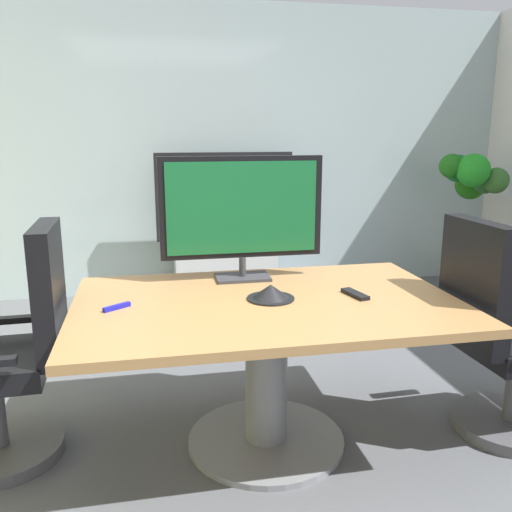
{
  "coord_description": "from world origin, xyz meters",
  "views": [
    {
      "loc": [
        -0.41,
        -2.25,
        1.49
      ],
      "look_at": [
        0.11,
        0.32,
        0.88
      ],
      "focal_mm": 37.87,
      "sensor_mm": 36.0,
      "label": 1
    }
  ],
  "objects_px": {
    "conference_table": "(267,340)",
    "office_chair_left": "(15,364)",
    "wall_display_unit": "(225,250)",
    "potted_plant": "(469,205)",
    "tv_monitor": "(242,211)",
    "remote_control": "(355,294)",
    "conference_phone": "(271,293)",
    "office_chair_right": "(500,347)"
  },
  "relations": [
    {
      "from": "conference_table",
      "to": "wall_display_unit",
      "type": "relative_size",
      "value": 1.34
    },
    {
      "from": "conference_table",
      "to": "tv_monitor",
      "type": "distance_m",
      "value": 0.68
    },
    {
      "from": "office_chair_left",
      "to": "wall_display_unit",
      "type": "bearing_deg",
      "value": 148.02
    },
    {
      "from": "potted_plant",
      "to": "conference_phone",
      "type": "relative_size",
      "value": 5.91
    },
    {
      "from": "tv_monitor",
      "to": "potted_plant",
      "type": "relative_size",
      "value": 0.65
    },
    {
      "from": "tv_monitor",
      "to": "conference_phone",
      "type": "height_order",
      "value": "tv_monitor"
    },
    {
      "from": "office_chair_left",
      "to": "wall_display_unit",
      "type": "height_order",
      "value": "wall_display_unit"
    },
    {
      "from": "wall_display_unit",
      "to": "potted_plant",
      "type": "relative_size",
      "value": 1.01
    },
    {
      "from": "tv_monitor",
      "to": "conference_phone",
      "type": "relative_size",
      "value": 3.82
    },
    {
      "from": "potted_plant",
      "to": "conference_table",
      "type": "bearing_deg",
      "value": -138.45
    },
    {
      "from": "office_chair_left",
      "to": "office_chair_right",
      "type": "distance_m",
      "value": 2.3
    },
    {
      "from": "office_chair_right",
      "to": "office_chair_left",
      "type": "bearing_deg",
      "value": 81.93
    },
    {
      "from": "tv_monitor",
      "to": "remote_control",
      "type": "distance_m",
      "value": 0.71
    },
    {
      "from": "conference_phone",
      "to": "remote_control",
      "type": "bearing_deg",
      "value": -4.18
    },
    {
      "from": "conference_table",
      "to": "wall_display_unit",
      "type": "height_order",
      "value": "wall_display_unit"
    },
    {
      "from": "office_chair_right",
      "to": "potted_plant",
      "type": "relative_size",
      "value": 0.84
    },
    {
      "from": "office_chair_left",
      "to": "wall_display_unit",
      "type": "relative_size",
      "value": 0.83
    },
    {
      "from": "office_chair_right",
      "to": "remote_control",
      "type": "distance_m",
      "value": 0.78
    },
    {
      "from": "office_chair_right",
      "to": "potted_plant",
      "type": "distance_m",
      "value": 2.53
    },
    {
      "from": "conference_table",
      "to": "office_chair_left",
      "type": "distance_m",
      "value": 1.15
    },
    {
      "from": "conference_table",
      "to": "remote_control",
      "type": "relative_size",
      "value": 10.29
    },
    {
      "from": "tv_monitor",
      "to": "conference_phone",
      "type": "xyz_separation_m",
      "value": [
        0.07,
        -0.38,
        -0.33
      ]
    },
    {
      "from": "office_chair_left",
      "to": "conference_phone",
      "type": "distance_m",
      "value": 1.21
    },
    {
      "from": "wall_display_unit",
      "to": "conference_phone",
      "type": "distance_m",
      "value": 2.4
    },
    {
      "from": "wall_display_unit",
      "to": "office_chair_left",
      "type": "bearing_deg",
      "value": -119.86
    },
    {
      "from": "wall_display_unit",
      "to": "conference_phone",
      "type": "xyz_separation_m",
      "value": [
        -0.13,
        -2.37,
        0.32
      ]
    },
    {
      "from": "wall_display_unit",
      "to": "remote_control",
      "type": "relative_size",
      "value": 7.71
    },
    {
      "from": "wall_display_unit",
      "to": "tv_monitor",
      "type": "bearing_deg",
      "value": -95.48
    },
    {
      "from": "conference_phone",
      "to": "remote_control",
      "type": "distance_m",
      "value": 0.4
    },
    {
      "from": "conference_table",
      "to": "office_chair_left",
      "type": "bearing_deg",
      "value": 173.21
    },
    {
      "from": "office_chair_left",
      "to": "remote_control",
      "type": "distance_m",
      "value": 1.6
    },
    {
      "from": "conference_table",
      "to": "tv_monitor",
      "type": "bearing_deg",
      "value": 96.81
    },
    {
      "from": "tv_monitor",
      "to": "office_chair_left",
      "type": "bearing_deg",
      "value": -167.06
    },
    {
      "from": "potted_plant",
      "to": "remote_control",
      "type": "relative_size",
      "value": 7.65
    },
    {
      "from": "conference_table",
      "to": "potted_plant",
      "type": "distance_m",
      "value": 3.13
    },
    {
      "from": "tv_monitor",
      "to": "potted_plant",
      "type": "height_order",
      "value": "tv_monitor"
    },
    {
      "from": "office_chair_left",
      "to": "tv_monitor",
      "type": "xyz_separation_m",
      "value": [
        1.1,
        0.25,
        0.63
      ]
    },
    {
      "from": "office_chair_left",
      "to": "conference_phone",
      "type": "relative_size",
      "value": 4.95
    },
    {
      "from": "conference_table",
      "to": "conference_phone",
      "type": "distance_m",
      "value": 0.23
    },
    {
      "from": "potted_plant",
      "to": "remote_control",
      "type": "bearing_deg",
      "value": -132.43
    },
    {
      "from": "tv_monitor",
      "to": "remote_control",
      "type": "bearing_deg",
      "value": -41.39
    },
    {
      "from": "office_chair_left",
      "to": "remote_control",
      "type": "height_order",
      "value": "office_chair_left"
    }
  ]
}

